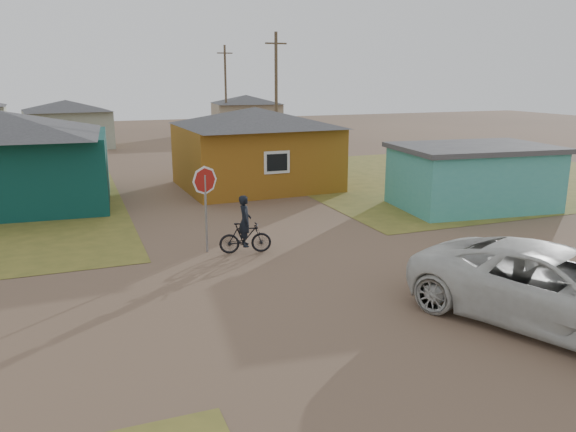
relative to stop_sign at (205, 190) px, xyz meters
name	(u,v)px	position (x,y,z in m)	size (l,w,h in m)	color
ground	(333,292)	(2.21, -4.45, -1.98)	(120.00, 120.00, 0.00)	brown
grass_ne	(460,175)	(16.21, 8.55, -1.97)	(20.00, 18.00, 0.00)	olive
house_teal	(5,158)	(-6.29, 9.05, 0.08)	(8.93, 7.08, 4.00)	#09342F
house_yellow	(256,146)	(4.71, 9.55, 0.03)	(7.72, 6.76, 3.90)	#8D5715
shed_turquoise	(473,176)	(11.71, 2.05, -0.66)	(6.71, 4.93, 2.60)	teal
house_pale_west	(68,123)	(-3.79, 29.55, -0.12)	(7.04, 6.15, 3.60)	#9AA18A
house_beige_east	(246,113)	(12.21, 35.55, -0.12)	(6.95, 6.05, 3.60)	#9D8B70
utility_pole_near	(276,96)	(8.71, 17.55, 2.16)	(1.40, 0.20, 8.00)	brown
utility_pole_far	(226,90)	(9.71, 33.55, 2.16)	(1.40, 0.20, 8.00)	brown
stop_sign	(205,190)	(0.00, 0.00, 0.00)	(0.89, 0.07, 2.71)	gray
cyclist	(245,232)	(1.09, -0.54, -1.31)	(1.67, 0.77, 1.83)	black
vehicle	(555,288)	(5.85, -7.98, -1.11)	(2.86, 6.20, 1.72)	silver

